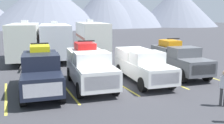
# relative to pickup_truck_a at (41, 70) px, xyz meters

# --- Properties ---
(ground_plane) EXTENTS (240.00, 240.00, 0.00)m
(ground_plane) POSITION_rel_pickup_truck_a_xyz_m (4.59, 0.10, -1.22)
(ground_plane) COLOR #38383D
(pickup_truck_a) EXTENTS (2.57, 5.77, 2.64)m
(pickup_truck_a) POSITION_rel_pickup_truck_a_xyz_m (0.00, 0.00, 0.00)
(pickup_truck_a) COLOR black
(pickup_truck_a) RESTS_ON ground
(pickup_truck_b) EXTENTS (2.66, 5.76, 2.68)m
(pickup_truck_b) POSITION_rel_pickup_truck_a_xyz_m (2.80, 0.04, -0.01)
(pickup_truck_b) COLOR white
(pickup_truck_b) RESTS_ON ground
(pickup_truck_c) EXTENTS (2.55, 5.90, 2.03)m
(pickup_truck_c) POSITION_rel_pickup_truck_a_xyz_m (6.24, -0.22, -0.13)
(pickup_truck_c) COLOR white
(pickup_truck_c) RESTS_ON ground
(pickup_truck_d) EXTENTS (2.56, 5.44, 2.57)m
(pickup_truck_d) POSITION_rel_pickup_truck_a_xyz_m (9.45, 0.25, -0.04)
(pickup_truck_d) COLOR #595B60
(pickup_truck_d) RESTS_ON ground
(lot_stripe_a) EXTENTS (0.12, 5.50, 0.01)m
(lot_stripe_a) POSITION_rel_pickup_truck_a_xyz_m (-1.88, -0.21, -1.21)
(lot_stripe_a) COLOR gold
(lot_stripe_a) RESTS_ON ground
(lot_stripe_b) EXTENTS (0.12, 5.50, 0.01)m
(lot_stripe_b) POSITION_rel_pickup_truck_a_xyz_m (1.35, -0.21, -1.21)
(lot_stripe_b) COLOR gold
(lot_stripe_b) RESTS_ON ground
(lot_stripe_c) EXTENTS (0.12, 5.50, 0.01)m
(lot_stripe_c) POSITION_rel_pickup_truck_a_xyz_m (4.59, -0.21, -1.21)
(lot_stripe_c) COLOR gold
(lot_stripe_c) RESTS_ON ground
(lot_stripe_d) EXTENTS (0.12, 5.50, 0.01)m
(lot_stripe_d) POSITION_rel_pickup_truck_a_xyz_m (7.82, -0.21, -1.21)
(lot_stripe_d) COLOR gold
(lot_stripe_d) RESTS_ON ground
(lot_stripe_e) EXTENTS (0.12, 5.50, 0.01)m
(lot_stripe_e) POSITION_rel_pickup_truck_a_xyz_m (11.06, -0.21, -1.21)
(lot_stripe_e) COLOR gold
(lot_stripe_e) RESTS_ON ground
(camper_trailer_a) EXTENTS (3.46, 8.70, 3.76)m
(camper_trailer_a) POSITION_rel_pickup_truck_a_xyz_m (-0.16, 9.96, 0.77)
(camper_trailer_a) COLOR silver
(camper_trailer_a) RESTS_ON ground
(camper_trailer_b) EXTENTS (3.71, 8.95, 3.66)m
(camper_trailer_b) POSITION_rel_pickup_truck_a_xyz_m (2.59, 9.98, 0.72)
(camper_trailer_b) COLOR silver
(camper_trailer_b) RESTS_ON ground
(camper_trailer_c) EXTENTS (3.41, 8.42, 3.80)m
(camper_trailer_c) POSITION_rel_pickup_truck_a_xyz_m (6.14, 9.64, 0.78)
(camper_trailer_c) COLOR silver
(camper_trailer_c) RESTS_ON ground
(person_a) EXTENTS (0.31, 0.33, 1.71)m
(person_a) POSITION_rel_pickup_truck_a_xyz_m (7.48, -5.67, -0.23)
(person_a) COLOR #3F3F42
(person_a) RESTS_ON ground
(mountain_ridge) EXTENTS (156.08, 46.00, 17.71)m
(mountain_ridge) POSITION_rel_pickup_truck_a_xyz_m (10.83, 77.48, 6.65)
(mountain_ridge) COLOR slate
(mountain_ridge) RESTS_ON ground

